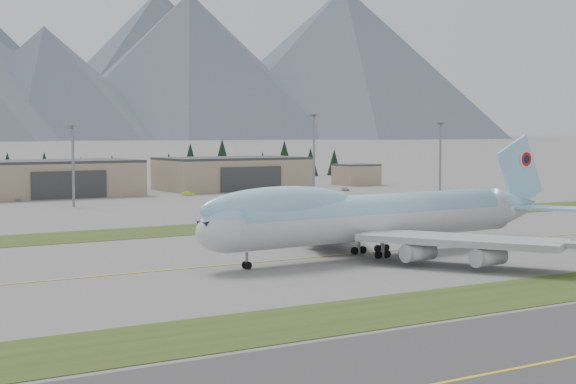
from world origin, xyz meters
TOP-DOWN VIEW (x-y plane):
  - ground at (0.00, 0.00)m, footprint 7000.00×7000.00m
  - grass_strip_far at (0.00, 45.00)m, footprint 400.00×18.00m
  - taxiway_line_main at (0.00, 0.00)m, footprint 400.00×0.40m
  - boeing_747_freighter at (-11.21, -3.33)m, footprint 71.02×61.41m
  - hangar_center at (-15.00, 149.90)m, footprint 48.00×26.60m
  - hangar_right at (45.00, 149.90)m, footprint 48.00×26.60m
  - control_shed at (95.00, 148.00)m, footprint 14.00×12.00m
  - floodlight_masts at (-4.94, 110.07)m, footprint 200.90×8.90m
  - service_vehicle_a at (-29.75, 136.53)m, footprint 2.01×3.47m
  - service_vehicle_b at (19.86, 131.07)m, footprint 3.94×2.47m
  - service_vehicle_c at (73.00, 123.66)m, footprint 2.38×4.11m
  - conifer_belt at (-2.62, 212.19)m, footprint 266.36×14.77m

SIDE VIEW (x-z plane):
  - ground at x=0.00m, z-range 0.00..0.00m
  - grass_strip_far at x=0.00m, z-range -0.04..0.04m
  - taxiway_line_main at x=0.00m, z-range -0.01..0.01m
  - service_vehicle_a at x=-29.75m, z-range -0.55..0.55m
  - service_vehicle_b at x=19.86m, z-range -0.61..0.61m
  - service_vehicle_c at x=73.00m, z-range -0.56..0.56m
  - control_shed at x=95.00m, z-range 0.00..7.60m
  - hangar_center at x=-15.00m, z-range -0.01..10.79m
  - hangar_right at x=45.00m, z-range -0.01..10.79m
  - boeing_747_freighter at x=-11.21m, z-range -3.19..15.56m
  - conifer_belt at x=-2.62m, z-range -1.38..15.18m
  - floodlight_masts at x=-4.94m, z-range 3.68..28.34m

